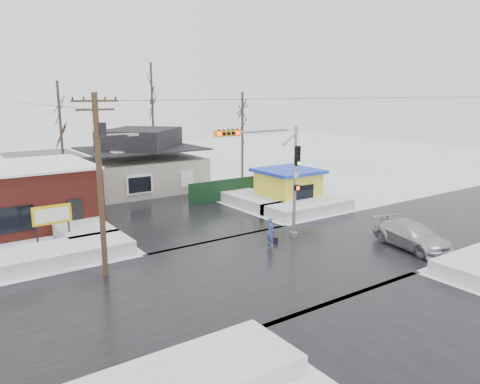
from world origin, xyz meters
TOP-DOWN VIEW (x-y plane):
  - ground at (0.00, 0.00)m, footprint 120.00×120.00m
  - road_ns at (0.00, 0.00)m, footprint 10.00×120.00m
  - road_ew at (0.00, 0.00)m, footprint 120.00×10.00m
  - snowbank_nw at (-9.00, 7.00)m, footprint 7.00×3.00m
  - snowbank_ne at (9.00, 7.00)m, footprint 7.00×3.00m
  - snowbank_sw at (-9.00, -7.00)m, footprint 7.00×3.00m
  - snowbank_nside_w at (-7.00, 12.00)m, footprint 3.00×8.00m
  - snowbank_nside_e at (7.00, 12.00)m, footprint 3.00×8.00m
  - traffic_signal at (2.43, 2.97)m, footprint 6.05×0.68m
  - utility_pole at (-7.93, 3.50)m, footprint 3.15×0.44m
  - marquee_sign at (-9.00, 9.49)m, footprint 2.20×0.21m
  - house at (2.00, 22.00)m, footprint 10.40×8.40m
  - kiosk at (9.50, 9.99)m, footprint 4.60×4.60m
  - fence at (6.50, 14.00)m, footprint 8.00×0.12m
  - tree_far_left at (-4.00, 26.00)m, footprint 3.00×3.00m
  - tree_far_mid at (6.00, 28.00)m, footprint 3.00×3.00m
  - tree_far_right at (12.00, 20.00)m, footprint 3.00×3.00m
  - pedestrian at (1.74, 2.52)m, footprint 0.46×0.65m
  - car at (8.24, -2.63)m, footprint 2.94×5.45m
  - shopping_bag at (2.20, 2.59)m, footprint 0.28×0.13m

SIDE VIEW (x-z plane):
  - ground at x=0.00m, z-range 0.00..0.00m
  - road_ns at x=0.00m, z-range 0.00..0.02m
  - road_ew at x=0.00m, z-range 0.00..0.02m
  - shopping_bag at x=2.20m, z-range 0.00..0.35m
  - snowbank_sw at x=-9.00m, z-range 0.00..0.70m
  - snowbank_nw at x=-9.00m, z-range 0.00..0.80m
  - snowbank_ne at x=9.00m, z-range 0.00..0.80m
  - snowbank_nside_w at x=-7.00m, z-range 0.00..0.80m
  - snowbank_nside_e at x=7.00m, z-range 0.00..0.80m
  - car at x=8.24m, z-range 0.00..1.50m
  - pedestrian at x=1.74m, z-range 0.00..1.68m
  - fence at x=6.50m, z-range 0.00..1.80m
  - kiosk at x=9.50m, z-range 0.03..2.90m
  - marquee_sign at x=-9.00m, z-range 0.65..3.20m
  - house at x=2.00m, z-range -0.26..5.50m
  - traffic_signal at x=2.43m, z-range 1.04..8.04m
  - utility_pole at x=-7.93m, z-range 0.61..9.61m
  - tree_far_right at x=12.00m, z-range 2.66..11.66m
  - tree_far_left at x=-4.00m, z-range 2.95..12.95m
  - tree_far_mid at x=6.00m, z-range 3.54..15.54m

